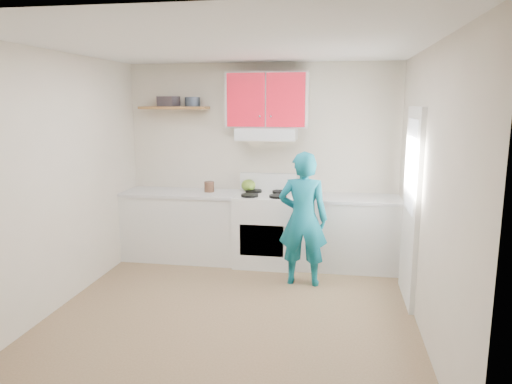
% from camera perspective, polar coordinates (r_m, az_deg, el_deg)
% --- Properties ---
extents(floor, '(3.80, 3.80, 0.00)m').
position_cam_1_polar(floor, '(4.93, -2.87, -14.39)').
color(floor, brown).
rests_on(floor, ground).
extents(ceiling, '(3.60, 3.80, 0.04)m').
position_cam_1_polar(ceiling, '(4.49, -3.19, 17.18)').
color(ceiling, white).
rests_on(ceiling, floor).
extents(back_wall, '(3.60, 0.04, 2.60)m').
position_cam_1_polar(back_wall, '(6.38, 0.69, 3.60)').
color(back_wall, beige).
rests_on(back_wall, floor).
extents(front_wall, '(3.60, 0.04, 2.60)m').
position_cam_1_polar(front_wall, '(2.76, -11.66, -6.21)').
color(front_wall, beige).
rests_on(front_wall, floor).
extents(left_wall, '(0.04, 3.80, 2.60)m').
position_cam_1_polar(left_wall, '(5.23, -22.66, 1.17)').
color(left_wall, beige).
rests_on(left_wall, floor).
extents(right_wall, '(0.04, 3.80, 2.60)m').
position_cam_1_polar(right_wall, '(4.51, 19.93, -0.06)').
color(right_wall, beige).
rests_on(right_wall, floor).
extents(door, '(0.05, 0.85, 2.05)m').
position_cam_1_polar(door, '(5.23, 18.13, -1.59)').
color(door, white).
rests_on(door, floor).
extents(door_glass, '(0.01, 0.55, 0.95)m').
position_cam_1_polar(door_glass, '(5.16, 18.11, 3.03)').
color(door_glass, white).
rests_on(door_glass, door).
extents(counter_left, '(1.52, 0.60, 0.90)m').
position_cam_1_polar(counter_left, '(6.50, -8.86, -4.04)').
color(counter_left, silver).
rests_on(counter_left, floor).
extents(counter_right, '(1.32, 0.60, 0.90)m').
position_cam_1_polar(counter_right, '(6.18, 10.76, -4.87)').
color(counter_right, silver).
rests_on(counter_right, floor).
extents(stove, '(0.76, 0.65, 0.92)m').
position_cam_1_polar(stove, '(6.22, 1.12, -4.50)').
color(stove, white).
rests_on(stove, floor).
extents(range_hood, '(0.76, 0.44, 0.15)m').
position_cam_1_polar(range_hood, '(6.11, 1.31, 7.00)').
color(range_hood, silver).
rests_on(range_hood, back_wall).
extents(upper_cabinets, '(1.02, 0.33, 0.70)m').
position_cam_1_polar(upper_cabinets, '(6.16, 1.40, 10.98)').
color(upper_cabinets, red).
rests_on(upper_cabinets, back_wall).
extents(shelf, '(0.90, 0.30, 0.04)m').
position_cam_1_polar(shelf, '(6.47, -9.78, 9.93)').
color(shelf, brown).
rests_on(shelf, back_wall).
extents(books, '(0.30, 0.25, 0.13)m').
position_cam_1_polar(books, '(6.51, -10.47, 10.65)').
color(books, '#383238').
rests_on(books, shelf).
extents(tin, '(0.21, 0.21, 0.12)m').
position_cam_1_polar(tin, '(6.39, -7.63, 10.69)').
color(tin, '#333D4C').
rests_on(tin, shelf).
extents(kettle, '(0.22, 0.22, 0.16)m').
position_cam_1_polar(kettle, '(6.32, -0.92, 0.79)').
color(kettle, '#577821').
rests_on(kettle, stove).
extents(crock, '(0.17, 0.17, 0.16)m').
position_cam_1_polar(crock, '(6.32, -5.64, 0.54)').
color(crock, '#4B2F21').
rests_on(crock, counter_left).
extents(cutting_board, '(0.33, 0.26, 0.02)m').
position_cam_1_polar(cutting_board, '(6.04, 6.91, -0.64)').
color(cutting_board, olive).
rests_on(cutting_board, counter_right).
extents(silicone_mat, '(0.32, 0.28, 0.01)m').
position_cam_1_polar(silicone_mat, '(6.01, 14.36, -1.03)').
color(silicone_mat, red).
rests_on(silicone_mat, counter_right).
extents(person, '(0.58, 0.38, 1.56)m').
position_cam_1_polar(person, '(5.47, 5.67, -3.23)').
color(person, '#0D6478').
rests_on(person, floor).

